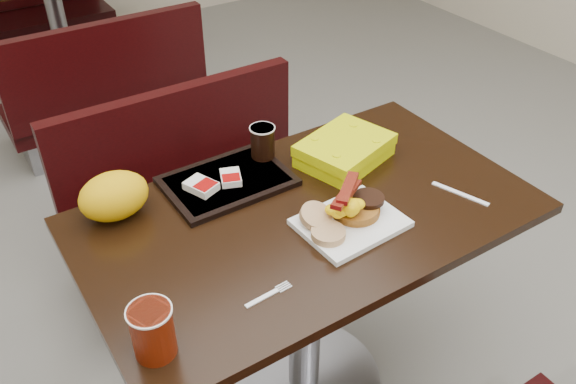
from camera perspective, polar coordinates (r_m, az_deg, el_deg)
floor at (r=2.15m, az=1.48°, el=-17.68°), size 6.00×7.00×0.01m
table_near at (r=1.86m, az=1.66°, el=-10.91°), size 1.20×0.70×0.75m
bench_near_n at (r=2.33m, az=-8.03°, el=-0.36°), size 1.00×0.46×0.72m
table_far at (r=3.95m, az=-20.70°, el=13.88°), size 1.20×0.70×0.75m
bench_far_s at (r=3.32m, az=-17.36°, el=10.14°), size 1.00×0.46×0.72m
bench_far_n at (r=4.61m, az=-23.09°, el=16.20°), size 1.00×0.46×0.72m
platter at (r=1.56m, az=5.92°, el=-2.92°), size 0.27×0.22×0.02m
pancake_stack at (r=1.58m, az=6.41°, el=-1.54°), size 0.15×0.15×0.03m
sausage_patty at (r=1.58m, az=7.61°, el=-0.61°), size 0.09×0.09×0.01m
scrambled_eggs at (r=1.52m, az=5.90°, el=-1.56°), size 0.11×0.10×0.05m
bacon_strips at (r=1.52m, az=5.54°, el=-0.08°), size 0.17×0.15×0.01m
muffin_bottom at (r=1.50m, az=3.82°, el=-3.93°), size 0.11×0.11×0.02m
muffin_top at (r=1.53m, az=2.64°, el=-2.28°), size 0.10×0.10×0.05m
coffee_cup_near at (r=1.26m, az=-12.65°, el=-12.72°), size 0.09×0.09×0.12m
fork at (r=1.37m, az=-2.48°, el=-9.99°), size 0.12×0.03×0.00m
knife at (r=1.73m, az=15.94°, el=-0.15°), size 0.07×0.16×0.00m
condiment_syrup at (r=1.59m, az=1.86°, el=-2.08°), size 0.05×0.05×0.01m
tray at (r=1.71m, az=-5.75°, el=1.02°), size 0.35×0.25×0.02m
hashbrown_sleeve_left at (r=1.67m, az=-8.20°, el=0.57°), size 0.09×0.10×0.02m
hashbrown_sleeve_right at (r=1.69m, az=-5.43°, el=1.37°), size 0.08×0.09×0.02m
coffee_cup_far at (r=1.77m, az=-2.41°, el=4.75°), size 0.08×0.08×0.10m
clamshell at (r=1.79m, az=5.38°, el=3.95°), size 0.31×0.26×0.07m
paper_bag at (r=1.62m, az=-16.12°, el=-0.36°), size 0.21×0.17×0.13m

